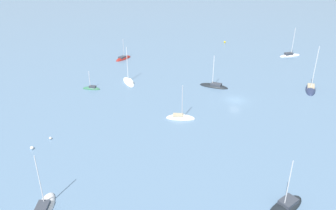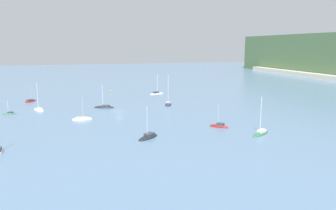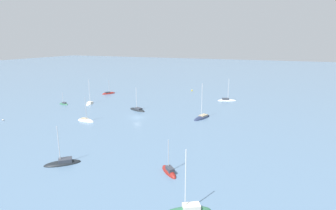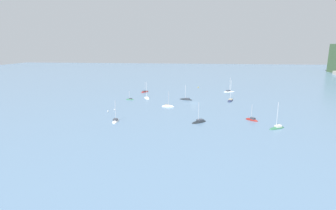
{
  "view_description": "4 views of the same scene",
  "coord_description": "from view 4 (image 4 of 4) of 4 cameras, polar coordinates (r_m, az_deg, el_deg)",
  "views": [
    {
      "loc": [
        71.53,
        -11.81,
        33.03
      ],
      "look_at": [
        11.39,
        -15.47,
        3.79
      ],
      "focal_mm": 35.0,
      "sensor_mm": 36.0,
      "label": 1
    },
    {
      "loc": [
        112.77,
        -14.18,
        22.71
      ],
      "look_at": [
        10.89,
        14.62,
        3.41
      ],
      "focal_mm": 35.0,
      "sensor_mm": 36.0,
      "label": 2
    },
    {
      "loc": [
        72.63,
        41.64,
        24.49
      ],
      "look_at": [
        -8.25,
        7.51,
        3.09
      ],
      "focal_mm": 28.0,
      "sensor_mm": 36.0,
      "label": 3
    },
    {
      "loc": [
        136.95,
        1.2,
        30.27
      ],
      "look_at": [
        13.67,
        -12.43,
        1.73
      ],
      "focal_mm": 28.0,
      "sensor_mm": 36.0,
      "label": 4
    }
  ],
  "objects": [
    {
      "name": "ground_plane",
      "position": [
        140.26,
        5.67,
        0.43
      ],
      "size": [
        600.0,
        600.0,
        0.0
      ],
      "primitive_type": "plane",
      "color": "slate"
    },
    {
      "name": "sailboat_0",
      "position": [
        172.9,
        -5.07,
        2.85
      ],
      "size": [
        6.79,
        5.3,
        7.32
      ],
      "rotation": [
        0.0,
        0.0,
        2.6
      ],
      "color": "maroon",
      "rests_on": "ground_plane"
    },
    {
      "name": "sailboat_1",
      "position": [
        149.54,
        -8.3,
        1.18
      ],
      "size": [
        1.86,
        4.81,
        5.38
      ],
      "rotation": [
        0.0,
        0.0,
        4.6
      ],
      "color": "#2D6647",
      "rests_on": "ground_plane"
    },
    {
      "name": "sailboat_2",
      "position": [
        131.26,
        -0.03,
        -0.34
      ],
      "size": [
        2.09,
        6.2,
        8.52
      ],
      "rotation": [
        0.0,
        0.0,
        1.54
      ],
      "color": "silver",
      "rests_on": "ground_plane"
    },
    {
      "name": "sailboat_3",
      "position": [
        105.49,
        22.62,
        -4.67
      ],
      "size": [
        5.4,
        7.12,
        10.68
      ],
      "rotation": [
        0.0,
        0.0,
        5.26
      ],
      "color": "#2D6647",
      "rests_on": "ground_plane"
    },
    {
      "name": "sailboat_4",
      "position": [
        108.39,
        -11.33,
        -3.47
      ],
      "size": [
        6.8,
        2.8,
        9.66
      ],
      "rotation": [
        0.0,
        0.0,
        3.22
      ],
      "color": "silver",
      "rests_on": "ground_plane"
    },
    {
      "name": "sailboat_5",
      "position": [
        148.32,
        3.93,
        1.19
      ],
      "size": [
        4.87,
        7.93,
        9.07
      ],
      "rotation": [
        0.0,
        0.0,
        4.36
      ],
      "color": "black",
      "rests_on": "ground_plane"
    },
    {
      "name": "sailboat_6",
      "position": [
        105.81,
        6.78,
        -3.69
      ],
      "size": [
        6.67,
        7.06,
        8.78
      ],
      "rotation": [
        0.0,
        0.0,
        5.44
      ],
      "color": "black",
      "rests_on": "ground_plane"
    },
    {
      "name": "sailboat_7",
      "position": [
        148.82,
        13.41,
        0.9
      ],
      "size": [
        8.63,
        4.88,
        12.39
      ],
      "rotation": [
        0.0,
        0.0,
        5.96
      ],
      "color": "#232D4C",
      "rests_on": "ground_plane"
    },
    {
      "name": "sailboat_8",
      "position": [
        177.48,
        13.13,
        2.84
      ],
      "size": [
        4.73,
        7.91,
        9.87
      ],
      "rotation": [
        0.0,
        0.0,
        1.95
      ],
      "color": "white",
      "rests_on": "ground_plane"
    },
    {
      "name": "sailboat_9",
      "position": [
        113.02,
        17.76,
        -3.15
      ],
      "size": [
        4.93,
        5.11,
        7.46
      ],
      "rotation": [
        0.0,
        0.0,
        3.96
      ],
      "color": "maroon",
      "rests_on": "ground_plane"
    },
    {
      "name": "sailboat_10",
      "position": [
        152.52,
        -4.63,
        1.5
      ],
      "size": [
        7.61,
        5.13,
        10.21
      ],
      "rotation": [
        0.0,
        0.0,
        3.58
      ],
      "color": "white",
      "rests_on": "ground_plane"
    },
    {
      "name": "mooring_buoy_0",
      "position": [
        124.25,
        -12.96,
        -1.33
      ],
      "size": [
        0.61,
        0.61,
        0.61
      ],
      "color": "white",
      "rests_on": "ground_plane"
    },
    {
      "name": "mooring_buoy_1",
      "position": [
        126.85,
        -11.58,
        -1.0
      ],
      "size": [
        0.52,
        0.52,
        0.52
      ],
      "color": "white",
      "rests_on": "ground_plane"
    },
    {
      "name": "mooring_buoy_2",
      "position": [
        191.09,
        6.57,
        3.87
      ],
      "size": [
        0.72,
        0.72,
        0.72
      ],
      "color": "yellow",
      "rests_on": "ground_plane"
    }
  ]
}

